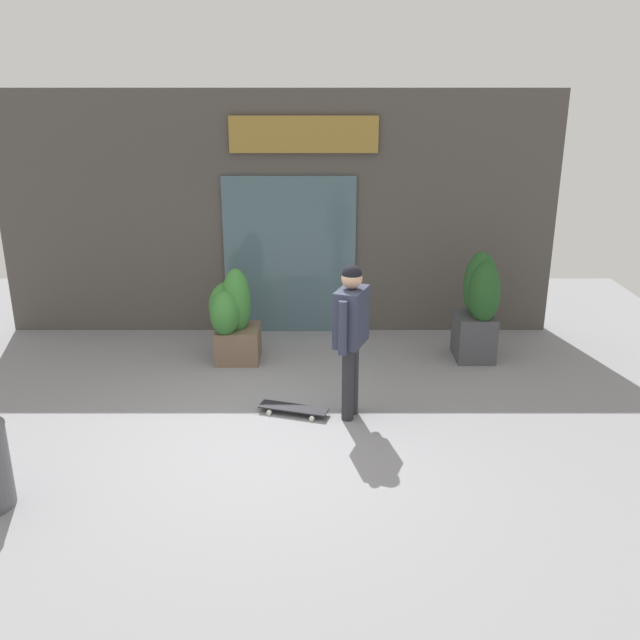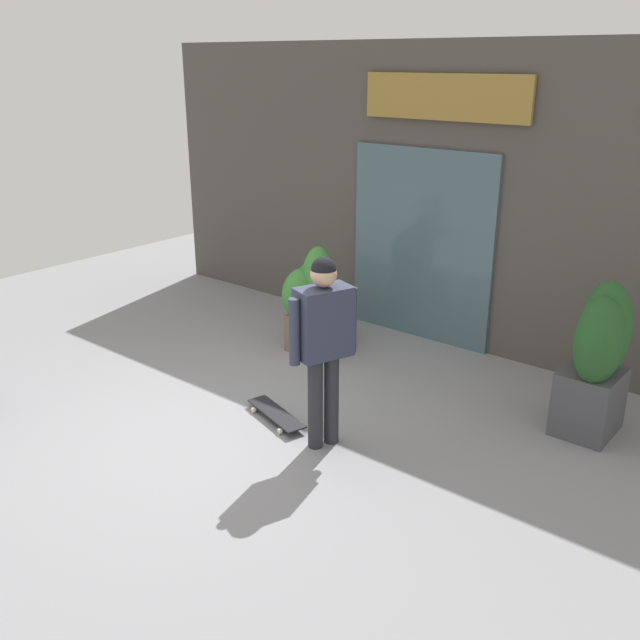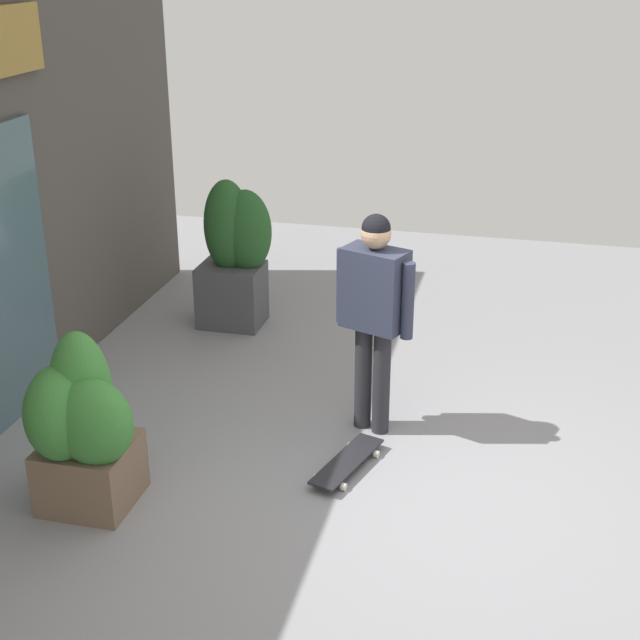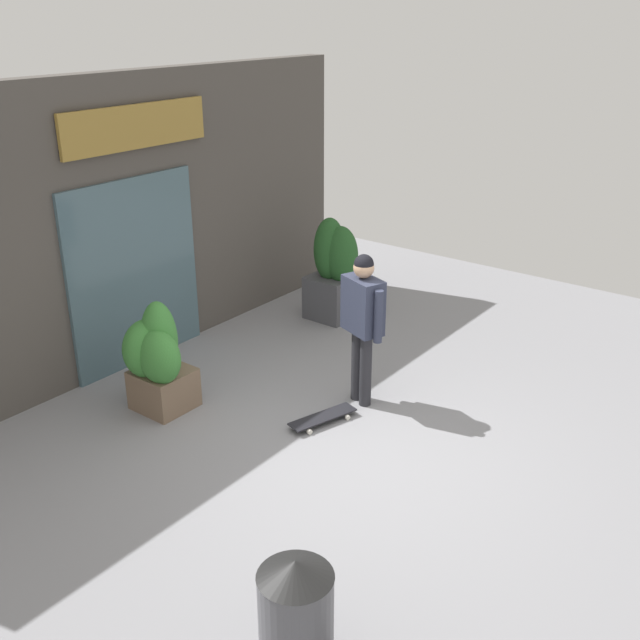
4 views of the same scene
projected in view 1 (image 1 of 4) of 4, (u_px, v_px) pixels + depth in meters
The scene contains 6 objects.
ground_plane at pixel (261, 435), 7.04m from camera, with size 12.00×12.00×0.00m, color gray.
building_facade at pixel (277, 215), 9.62m from camera, with size 7.77×0.31×3.38m.
skateboarder at pixel (350, 326), 7.11m from camera, with size 0.40×0.60×1.70m.
skateboard at pixel (292, 408), 7.49m from camera, with size 0.79×0.41×0.08m.
planter_box_left at pixel (231, 316), 8.78m from camera, with size 0.65×0.71×1.23m.
planter_box_right at pixel (478, 306), 8.78m from camera, with size 0.50×0.69×1.42m.
Camera 1 is at (0.60, -6.27, 3.42)m, focal length 38.44 mm.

